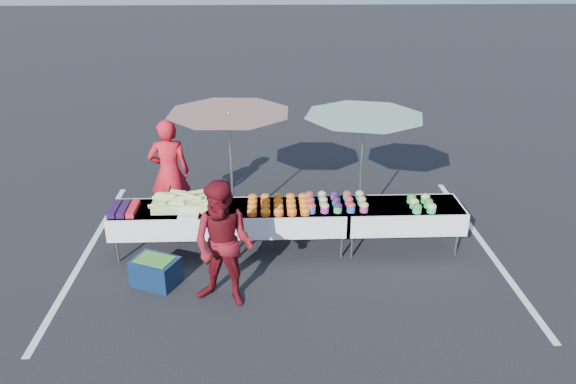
{
  "coord_description": "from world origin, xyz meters",
  "views": [
    {
      "loc": [
        -0.3,
        -7.87,
        4.48
      ],
      "look_at": [
        0.0,
        0.0,
        1.0
      ],
      "focal_mm": 35.0,
      "sensor_mm": 36.0,
      "label": 1
    }
  ],
  "objects_px": {
    "vendor": "(169,172)",
    "umbrella_right": "(364,126)",
    "table_right": "(402,214)",
    "umbrella_left": "(229,123)",
    "table_center": "(288,216)",
    "storage_bin": "(156,271)",
    "table_left": "(172,218)",
    "customer": "(224,245)"
  },
  "relations": [
    {
      "from": "table_center",
      "to": "table_right",
      "type": "bearing_deg",
      "value": 0.0
    },
    {
      "from": "table_center",
      "to": "vendor",
      "type": "distance_m",
      "value": 2.26
    },
    {
      "from": "customer",
      "to": "table_right",
      "type": "bearing_deg",
      "value": 47.2
    },
    {
      "from": "umbrella_left",
      "to": "umbrella_right",
      "type": "xyz_separation_m",
      "value": [
        2.15,
        -0.06,
        -0.05
      ]
    },
    {
      "from": "table_left",
      "to": "table_center",
      "type": "height_order",
      "value": "same"
    },
    {
      "from": "table_left",
      "to": "table_right",
      "type": "xyz_separation_m",
      "value": [
        3.6,
        0.0,
        0.0
      ]
    },
    {
      "from": "table_left",
      "to": "storage_bin",
      "type": "xyz_separation_m",
      "value": [
        -0.13,
        -0.93,
        -0.37
      ]
    },
    {
      "from": "umbrella_right",
      "to": "table_right",
      "type": "bearing_deg",
      "value": -52.88
    },
    {
      "from": "customer",
      "to": "umbrella_right",
      "type": "distance_m",
      "value": 3.18
    },
    {
      "from": "table_center",
      "to": "table_right",
      "type": "distance_m",
      "value": 1.8
    },
    {
      "from": "vendor",
      "to": "table_center",
      "type": "bearing_deg",
      "value": 146.16
    },
    {
      "from": "table_right",
      "to": "umbrella_right",
      "type": "distance_m",
      "value": 1.54
    },
    {
      "from": "table_right",
      "to": "vendor",
      "type": "height_order",
      "value": "vendor"
    },
    {
      "from": "vendor",
      "to": "umbrella_right",
      "type": "height_order",
      "value": "umbrella_right"
    },
    {
      "from": "table_center",
      "to": "customer",
      "type": "height_order",
      "value": "customer"
    },
    {
      "from": "table_center",
      "to": "umbrella_right",
      "type": "bearing_deg",
      "value": 30.64
    },
    {
      "from": "table_left",
      "to": "vendor",
      "type": "bearing_deg",
      "value": 99.61
    },
    {
      "from": "umbrella_right",
      "to": "storage_bin",
      "type": "xyz_separation_m",
      "value": [
        -3.17,
        -1.67,
        -1.61
      ]
    },
    {
      "from": "table_left",
      "to": "customer",
      "type": "height_order",
      "value": "customer"
    },
    {
      "from": "table_left",
      "to": "umbrella_left",
      "type": "distance_m",
      "value": 1.76
    },
    {
      "from": "customer",
      "to": "vendor",
      "type": "bearing_deg",
      "value": 133.14
    },
    {
      "from": "umbrella_left",
      "to": "umbrella_right",
      "type": "relative_size",
      "value": 1.16
    },
    {
      "from": "table_center",
      "to": "umbrella_left",
      "type": "xyz_separation_m",
      "value": [
        -0.91,
        0.8,
        1.29
      ]
    },
    {
      "from": "storage_bin",
      "to": "table_center",
      "type": "bearing_deg",
      "value": 49.96
    },
    {
      "from": "umbrella_left",
      "to": "table_left",
      "type": "bearing_deg",
      "value": -138.09
    },
    {
      "from": "umbrella_right",
      "to": "umbrella_left",
      "type": "bearing_deg",
      "value": 178.3
    },
    {
      "from": "umbrella_left",
      "to": "customer",
      "type": "bearing_deg",
      "value": -89.7
    },
    {
      "from": "table_center",
      "to": "vendor",
      "type": "bearing_deg",
      "value": 152.11
    },
    {
      "from": "table_right",
      "to": "vendor",
      "type": "relative_size",
      "value": 1.0
    },
    {
      "from": "customer",
      "to": "table_left",
      "type": "bearing_deg",
      "value": 141.96
    },
    {
      "from": "table_right",
      "to": "umbrella_right",
      "type": "xyz_separation_m",
      "value": [
        -0.56,
        0.74,
        1.24
      ]
    },
    {
      "from": "table_left",
      "to": "umbrella_right",
      "type": "relative_size",
      "value": 0.83
    },
    {
      "from": "vendor",
      "to": "umbrella_right",
      "type": "bearing_deg",
      "value": 168.55
    },
    {
      "from": "table_right",
      "to": "umbrella_left",
      "type": "xyz_separation_m",
      "value": [
        -2.71,
        0.8,
        1.29
      ]
    },
    {
      "from": "umbrella_left",
      "to": "table_center",
      "type": "bearing_deg",
      "value": -41.36
    },
    {
      "from": "table_left",
      "to": "umbrella_left",
      "type": "height_order",
      "value": "umbrella_left"
    },
    {
      "from": "table_right",
      "to": "table_left",
      "type": "bearing_deg",
      "value": 180.0
    },
    {
      "from": "table_center",
      "to": "table_left",
      "type": "bearing_deg",
      "value": 180.0
    },
    {
      "from": "table_center",
      "to": "umbrella_left",
      "type": "bearing_deg",
      "value": 138.64
    },
    {
      "from": "vendor",
      "to": "customer",
      "type": "distance_m",
      "value": 2.69
    },
    {
      "from": "umbrella_left",
      "to": "storage_bin",
      "type": "bearing_deg",
      "value": -120.54
    },
    {
      "from": "table_center",
      "to": "table_right",
      "type": "height_order",
      "value": "same"
    }
  ]
}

